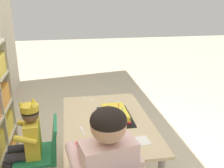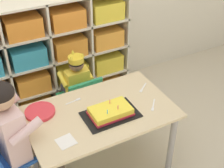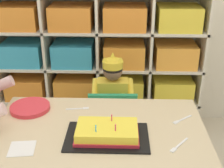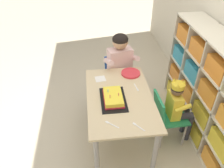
# 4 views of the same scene
# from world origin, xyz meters

# --- Properties ---
(ground) EXTENTS (16.00, 16.00, 0.00)m
(ground) POSITION_xyz_m (0.00, 0.00, 0.00)
(ground) COLOR beige
(storage_cubby_shelf) EXTENTS (1.65, 0.35, 1.20)m
(storage_cubby_shelf) POSITION_xyz_m (-0.07, 1.02, 0.57)
(storage_cubby_shelf) COLOR beige
(storage_cubby_shelf) RESTS_ON ground
(activity_table) EXTENTS (1.11, 0.68, 0.64)m
(activity_table) POSITION_xyz_m (0.00, 0.00, 0.54)
(activity_table) COLOR #D1B789
(activity_table) RESTS_ON ground
(classroom_chair_blue) EXTENTS (0.35, 0.36, 0.63)m
(classroom_chair_blue) POSITION_xyz_m (0.06, 0.52, 0.38)
(classroom_chair_blue) COLOR #238451
(classroom_chair_blue) RESTS_ON ground
(child_with_crown) EXTENTS (0.30, 0.31, 0.83)m
(child_with_crown) POSITION_xyz_m (0.06, 0.63, 0.52)
(child_with_crown) COLOR yellow
(child_with_crown) RESTS_ON ground
(classroom_chair_adult_side) EXTENTS (0.40, 0.40, 0.68)m
(classroom_chair_adult_side) POSITION_xyz_m (-0.71, 0.09, 0.43)
(classroom_chair_adult_side) COLOR #1E4CA8
(classroom_chair_adult_side) RESTS_ON ground
(adult_helper_seated) EXTENTS (0.46, 0.45, 1.05)m
(adult_helper_seated) POSITION_xyz_m (-0.60, 0.11, 0.65)
(adult_helper_seated) COLOR beige
(adult_helper_seated) RESTS_ON ground
(birthday_cake_on_tray) EXTENTS (0.41, 0.26, 0.10)m
(birthday_cake_on_tray) POSITION_xyz_m (0.05, -0.07, 0.67)
(birthday_cake_on_tray) COLOR black
(birthday_cake_on_tray) RESTS_ON activity_table
(paper_plate_stack) EXTENTS (0.23, 0.23, 0.02)m
(paper_plate_stack) POSITION_xyz_m (-0.41, 0.19, 0.65)
(paper_plate_stack) COLOR #DB333D
(paper_plate_stack) RESTS_ON activity_table
(paper_napkin_square) EXTENTS (0.13, 0.13, 0.00)m
(paper_napkin_square) POSITION_xyz_m (-0.34, -0.18, 0.64)
(paper_napkin_square) COLOR white
(paper_napkin_square) RESTS_ON activity_table
(fork_scattered_mid_table) EXTENTS (0.11, 0.12, 0.00)m
(fork_scattered_mid_table) POSITION_xyz_m (0.39, -0.13, 0.64)
(fork_scattered_mid_table) COLOR white
(fork_scattered_mid_table) RESTS_ON activity_table
(fork_near_child_seat) EXTENTS (0.13, 0.03, 0.00)m
(fork_near_child_seat) POSITION_xyz_m (-0.13, 0.21, 0.64)
(fork_near_child_seat) COLOR white
(fork_near_child_seat) RESTS_ON activity_table
(fork_near_cake_tray) EXTENTS (0.12, 0.10, 0.00)m
(fork_near_cake_tray) POSITION_xyz_m (0.44, 0.10, 0.64)
(fork_near_cake_tray) COLOR white
(fork_near_cake_tray) RESTS_ON activity_table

